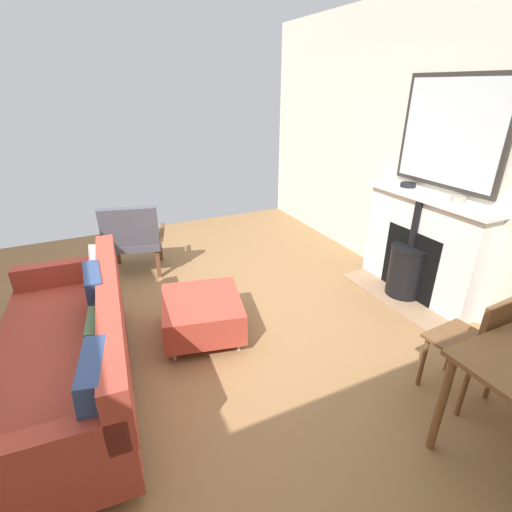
% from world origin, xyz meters
% --- Properties ---
extents(ground_plane, '(4.95, 5.95, 0.01)m').
position_xyz_m(ground_plane, '(0.00, 0.00, -0.00)').
color(ground_plane, olive).
extents(wall_left, '(0.12, 5.95, 2.88)m').
position_xyz_m(wall_left, '(-2.47, 0.00, 1.44)').
color(wall_left, silver).
rests_on(wall_left, ground).
extents(fireplace, '(0.57, 1.40, 1.09)m').
position_xyz_m(fireplace, '(-2.25, 0.30, 0.49)').
color(fireplace, '#9E7A5B').
rests_on(fireplace, ground).
extents(mirror_over_mantel, '(0.04, 1.10, 0.99)m').
position_xyz_m(mirror_over_mantel, '(-2.38, 0.30, 1.65)').
color(mirror_over_mantel, '#2D2823').
extents(mantel_bowl_near, '(0.15, 0.15, 0.04)m').
position_xyz_m(mantel_bowl_near, '(-2.29, -0.01, 1.11)').
color(mantel_bowl_near, black).
rests_on(mantel_bowl_near, fireplace).
extents(mantel_bowl_far, '(0.13, 0.13, 0.05)m').
position_xyz_m(mantel_bowl_far, '(-2.29, 0.58, 1.12)').
color(mantel_bowl_far, '#9E9384').
rests_on(mantel_bowl_far, fireplace).
extents(sofa, '(1.00, 2.07, 0.83)m').
position_xyz_m(sofa, '(0.99, 0.33, 0.36)').
color(sofa, '#B2B2B7').
rests_on(sofa, ground).
extents(ottoman, '(0.80, 0.83, 0.37)m').
position_xyz_m(ottoman, '(-0.03, 0.05, 0.23)').
color(ottoman, '#B2B2B7').
rests_on(ottoman, ground).
extents(armchair_accent, '(0.79, 0.72, 0.86)m').
position_xyz_m(armchair_accent, '(0.31, -1.42, 0.48)').
color(armchair_accent, brown).
rests_on(armchair_accent, ground).
extents(dining_chair_near_fireplace, '(0.42, 0.42, 0.86)m').
position_xyz_m(dining_chair_near_fireplace, '(-1.46, 1.55, 0.51)').
color(dining_chair_near_fireplace, brown).
rests_on(dining_chair_near_fireplace, ground).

